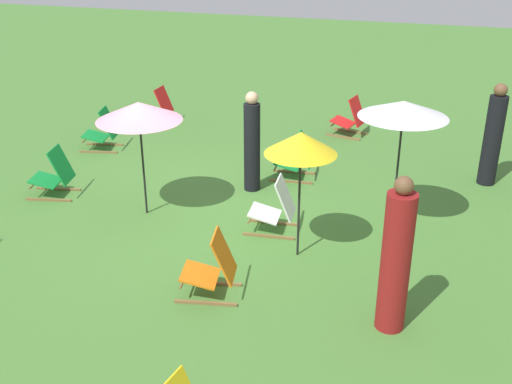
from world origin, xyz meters
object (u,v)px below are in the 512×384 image
at_px(deckchair_4, 54,175).
at_px(umbrella_2, 139,111).
at_px(deckchair_12, 212,268).
at_px(person_1, 396,260).
at_px(person_2, 493,137).
at_px(deckchair_8, 102,131).
at_px(umbrella_0, 301,143).
at_px(person_0, 252,144).
at_px(deckchair_3, 158,108).
at_px(umbrella_1, 404,109).
at_px(deckchair_2, 296,159).
at_px(deckchair_7, 275,208).
at_px(deckchair_9, 350,119).

bearing_deg(deckchair_4, umbrella_2, 73.12).
distance_m(deckchair_12, person_1, 2.18).
bearing_deg(person_2, deckchair_8, -92.14).
xyz_separation_m(deckchair_12, umbrella_0, (-1.26, 0.74, 1.25)).
bearing_deg(deckchair_8, person_0, 60.66).
distance_m(deckchair_3, person_1, 8.25).
bearing_deg(person_0, deckchair_8, 166.00).
bearing_deg(deckchair_3, deckchair_8, -11.85).
height_order(umbrella_1, person_1, umbrella_1).
height_order(deckchair_2, umbrella_1, umbrella_1).
xyz_separation_m(deckchair_3, deckchair_7, (4.07, 3.88, 0.00)).
xyz_separation_m(deckchair_2, deckchair_12, (3.86, -0.04, 0.00)).
distance_m(umbrella_1, umbrella_2, 3.77).
xyz_separation_m(deckchair_4, person_0, (-1.25, 3.00, 0.44)).
relative_size(umbrella_2, person_1, 0.97).
relative_size(deckchair_7, deckchair_12, 0.99).
bearing_deg(deckchair_3, person_1, 42.94).
height_order(deckchair_2, deckchair_3, same).
distance_m(deckchair_2, person_2, 3.33).
bearing_deg(deckchair_12, deckchair_3, -160.24).
relative_size(deckchair_9, person_1, 0.46).
distance_m(deckchair_9, person_1, 6.64).
relative_size(deckchair_4, umbrella_2, 0.47).
bearing_deg(person_0, deckchair_2, 51.14).
distance_m(deckchair_7, umbrella_2, 2.43).
bearing_deg(deckchair_3, deckchair_4, -0.24).
bearing_deg(person_0, person_2, 23.03).
bearing_deg(umbrella_2, umbrella_1, 100.69).
bearing_deg(person_0, umbrella_1, -14.29).
distance_m(deckchair_2, deckchair_12, 3.86).
bearing_deg(deckchair_7, deckchair_9, 170.55).
bearing_deg(umbrella_1, deckchair_8, -105.54).
xyz_separation_m(umbrella_2, person_1, (1.77, 3.95, -0.78)).
height_order(umbrella_2, person_2, umbrella_2).
distance_m(deckchair_12, person_2, 5.70).
distance_m(deckchair_8, umbrella_2, 3.40).
xyz_separation_m(deckchair_3, deckchair_12, (5.91, 3.63, 0.00)).
bearing_deg(umbrella_0, deckchair_9, -177.64).
relative_size(deckchair_2, person_2, 0.47).
bearing_deg(person_1, person_2, 77.56).
xyz_separation_m(umbrella_1, person_2, (-2.18, 1.36, -0.98)).
relative_size(deckchair_8, person_1, 0.46).
bearing_deg(deckchair_8, umbrella_1, 60.54).
bearing_deg(umbrella_1, person_1, 5.87).
relative_size(deckchair_7, umbrella_0, 0.47).
bearing_deg(person_2, person_1, -19.93).
height_order(deckchair_8, person_2, person_2).
relative_size(umbrella_1, umbrella_2, 1.09).
xyz_separation_m(deckchair_4, umbrella_0, (0.65, 4.29, 1.25)).
height_order(deckchair_3, umbrella_1, umbrella_1).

